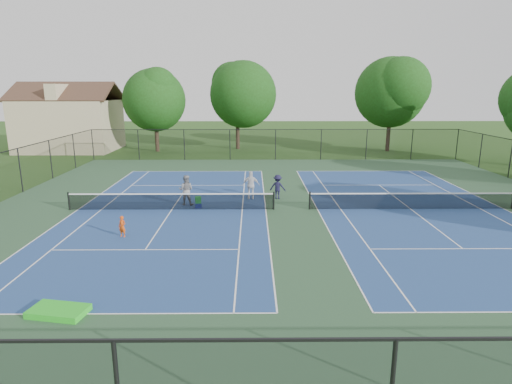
{
  "coord_description": "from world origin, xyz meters",
  "views": [
    {
      "loc": [
        -2.29,
        -24.04,
        6.89
      ],
      "look_at": [
        -2.09,
        -1.0,
        1.3
      ],
      "focal_mm": 30.0,
      "sensor_mm": 36.0,
      "label": 1
    }
  ],
  "objects_px": {
    "tree_back_d": "(392,89)",
    "clapboard_house": "(70,123)",
    "ball_hopper": "(198,200)",
    "ball_crate": "(198,205)",
    "child_player": "(122,227)",
    "tree_back_b": "(237,91)",
    "bystander_b": "(278,187)",
    "instructor": "(186,190)",
    "bystander_a": "(251,185)",
    "tree_back_a": "(155,97)"
  },
  "relations": [
    {
      "from": "tree_back_d",
      "to": "bystander_b",
      "type": "relative_size",
      "value": 6.6
    },
    {
      "from": "child_player",
      "to": "ball_hopper",
      "type": "bearing_deg",
      "value": 78.62
    },
    {
      "from": "tree_back_b",
      "to": "ball_crate",
      "type": "height_order",
      "value": "tree_back_b"
    },
    {
      "from": "clapboard_house",
      "to": "ball_crate",
      "type": "xyz_separation_m",
      "value": [
        17.49,
        -24.57,
        -2.95
      ]
    },
    {
      "from": "tree_back_a",
      "to": "bystander_a",
      "type": "height_order",
      "value": "tree_back_a"
    },
    {
      "from": "tree_back_d",
      "to": "clapboard_house",
      "type": "xyz_separation_m",
      "value": [
        -36.0,
        1.0,
        -3.73
      ]
    },
    {
      "from": "ball_hopper",
      "to": "ball_crate",
      "type": "bearing_deg",
      "value": 0.0
    },
    {
      "from": "bystander_a",
      "to": "ball_hopper",
      "type": "xyz_separation_m",
      "value": [
        -3.13,
        -2.06,
        -0.42
      ]
    },
    {
      "from": "tree_back_d",
      "to": "child_player",
      "type": "xyz_separation_m",
      "value": [
        -21.48,
        -28.67,
        -6.31
      ]
    },
    {
      "from": "bystander_b",
      "to": "ball_hopper",
      "type": "relative_size",
      "value": 3.9
    },
    {
      "from": "tree_back_a",
      "to": "tree_back_b",
      "type": "distance_m",
      "value": 9.24
    },
    {
      "from": "bystander_a",
      "to": "bystander_b",
      "type": "xyz_separation_m",
      "value": [
        1.7,
        0.03,
        -0.13
      ]
    },
    {
      "from": "tree_back_a",
      "to": "bystander_b",
      "type": "xyz_separation_m",
      "value": [
        12.33,
        -21.48,
        -5.25
      ]
    },
    {
      "from": "tree_back_a",
      "to": "instructor",
      "type": "relative_size",
      "value": 4.98
    },
    {
      "from": "child_player",
      "to": "ball_hopper",
      "type": "height_order",
      "value": "child_player"
    },
    {
      "from": "clapboard_house",
      "to": "bystander_a",
      "type": "distance_m",
      "value": 30.61
    },
    {
      "from": "clapboard_house",
      "to": "ball_hopper",
      "type": "bearing_deg",
      "value": -54.55
    },
    {
      "from": "child_player",
      "to": "bystander_b",
      "type": "height_order",
      "value": "bystander_b"
    },
    {
      "from": "bystander_a",
      "to": "tree_back_b",
      "type": "bearing_deg",
      "value": -86.25
    },
    {
      "from": "tree_back_a",
      "to": "tree_back_d",
      "type": "bearing_deg",
      "value": 0.0
    },
    {
      "from": "tree_back_b",
      "to": "bystander_b",
      "type": "xyz_separation_m",
      "value": [
        3.33,
        -23.48,
        -5.81
      ]
    },
    {
      "from": "bystander_a",
      "to": "instructor",
      "type": "bearing_deg",
      "value": 19.08
    },
    {
      "from": "tree_back_b",
      "to": "bystander_a",
      "type": "relative_size",
      "value": 5.51
    },
    {
      "from": "tree_back_b",
      "to": "tree_back_d",
      "type": "bearing_deg",
      "value": -6.71
    },
    {
      "from": "tree_back_a",
      "to": "clapboard_house",
      "type": "bearing_deg",
      "value": 174.29
    },
    {
      "from": "bystander_a",
      "to": "ball_hopper",
      "type": "distance_m",
      "value": 3.77
    },
    {
      "from": "clapboard_house",
      "to": "instructor",
      "type": "bearing_deg",
      "value": -55.06
    },
    {
      "from": "instructor",
      "to": "tree_back_b",
      "type": "bearing_deg",
      "value": -88.74
    },
    {
      "from": "child_player",
      "to": "tree_back_a",
      "type": "bearing_deg",
      "value": 117.83
    },
    {
      "from": "tree_back_a",
      "to": "ball_hopper",
      "type": "height_order",
      "value": "tree_back_a"
    },
    {
      "from": "ball_hopper",
      "to": "bystander_b",
      "type": "bearing_deg",
      "value": 23.42
    },
    {
      "from": "instructor",
      "to": "tree_back_d",
      "type": "bearing_deg",
      "value": -123.59
    },
    {
      "from": "ball_crate",
      "to": "bystander_b",
      "type": "bearing_deg",
      "value": 23.42
    },
    {
      "from": "tree_back_a",
      "to": "child_player",
      "type": "height_order",
      "value": "tree_back_a"
    },
    {
      "from": "tree_back_b",
      "to": "ball_crate",
      "type": "distance_m",
      "value": 26.42
    },
    {
      "from": "clapboard_house",
      "to": "bystander_a",
      "type": "relative_size",
      "value": 5.93
    },
    {
      "from": "ball_hopper",
      "to": "clapboard_house",
      "type": "bearing_deg",
      "value": 125.45
    },
    {
      "from": "child_player",
      "to": "bystander_b",
      "type": "bearing_deg",
      "value": 61.52
    },
    {
      "from": "tree_back_b",
      "to": "clapboard_house",
      "type": "xyz_separation_m",
      "value": [
        -19.0,
        -1.0,
        -3.5
      ]
    },
    {
      "from": "ball_hopper",
      "to": "child_player",
      "type": "bearing_deg",
      "value": -120.25
    },
    {
      "from": "tree_back_a",
      "to": "tree_back_d",
      "type": "height_order",
      "value": "tree_back_d"
    },
    {
      "from": "instructor",
      "to": "ball_crate",
      "type": "xyz_separation_m",
      "value": [
        0.8,
        -0.69,
        -0.78
      ]
    },
    {
      "from": "tree_back_b",
      "to": "tree_back_d",
      "type": "height_order",
      "value": "tree_back_d"
    },
    {
      "from": "tree_back_a",
      "to": "bystander_a",
      "type": "bearing_deg",
      "value": -63.71
    },
    {
      "from": "tree_back_d",
      "to": "instructor",
      "type": "relative_size",
      "value": 5.64
    },
    {
      "from": "clapboard_house",
      "to": "instructor",
      "type": "relative_size",
      "value": 5.88
    },
    {
      "from": "tree_back_a",
      "to": "tree_back_b",
      "type": "relative_size",
      "value": 0.91
    },
    {
      "from": "bystander_b",
      "to": "tree_back_d",
      "type": "bearing_deg",
      "value": -107.13
    },
    {
      "from": "tree_back_b",
      "to": "bystander_b",
      "type": "height_order",
      "value": "tree_back_b"
    },
    {
      "from": "instructor",
      "to": "ball_crate",
      "type": "bearing_deg",
      "value": 146.01
    }
  ]
}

